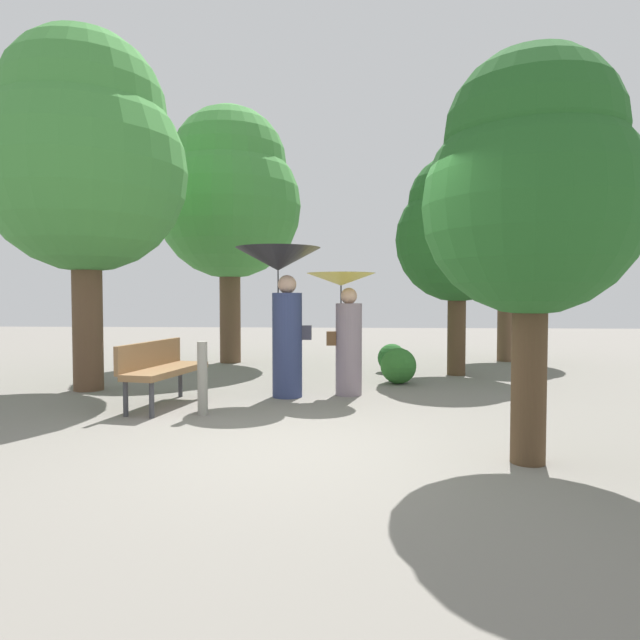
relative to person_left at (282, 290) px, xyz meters
The scene contains 12 objects.
ground_plane 3.04m from the person_left, 78.96° to the right, with size 40.00×40.00×0.00m, color slate.
person_left is the anchor object (origin of this frame).
person_right 0.97m from the person_left, 13.75° to the left, with size 0.99×0.99×1.74m.
park_bench 1.92m from the person_left, 152.77° to the right, with size 0.75×1.56×0.83m.
tree_near_left 3.64m from the person_left, behind, with size 2.99×2.99×5.34m.
tree_near_right 3.87m from the person_left, 39.78° to the left, with size 2.20×2.20×3.94m.
tree_mid_left 4.81m from the person_left, 112.08° to the left, with size 3.03×3.03×5.41m.
tree_mid_right 3.96m from the person_left, 50.12° to the right, with size 1.82×1.82×3.47m.
tree_far_back 6.41m from the person_left, 46.97° to the left, with size 2.12×2.12×3.99m.
bush_path_left 3.40m from the person_left, 57.18° to the left, with size 0.53×0.53×0.53m, color #235B23.
bush_path_right 2.47m from the person_left, 36.73° to the left, with size 0.58×0.58×0.58m, color #2D6B28.
path_marker_post 1.82m from the person_left, 121.94° to the right, with size 0.12×0.12×0.88m, color gray.
Camera 1 is at (0.50, -5.17, 1.41)m, focal length 31.41 mm.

